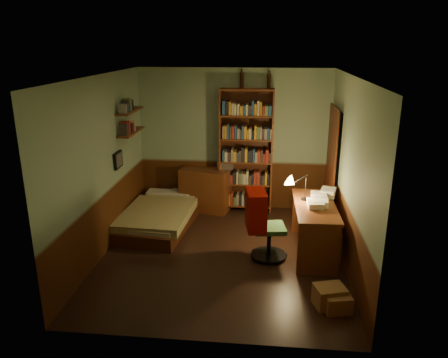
# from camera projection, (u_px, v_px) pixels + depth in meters

# --- Properties ---
(floor) EXTENTS (3.50, 4.00, 0.02)m
(floor) POSITION_uv_depth(u_px,v_px,m) (222.00, 255.00, 6.53)
(floor) COLOR black
(floor) RESTS_ON ground
(ceiling) EXTENTS (3.50, 4.00, 0.02)m
(ceiling) POSITION_uv_depth(u_px,v_px,m) (222.00, 76.00, 5.74)
(ceiling) COLOR silver
(ceiling) RESTS_ON wall_back
(wall_back) EXTENTS (3.50, 0.02, 2.60)m
(wall_back) POSITION_uv_depth(u_px,v_px,m) (234.00, 140.00, 8.04)
(wall_back) COLOR gray
(wall_back) RESTS_ON ground
(wall_left) EXTENTS (0.02, 4.00, 2.60)m
(wall_left) POSITION_uv_depth(u_px,v_px,m) (101.00, 167.00, 6.31)
(wall_left) COLOR gray
(wall_left) RESTS_ON ground
(wall_right) EXTENTS (0.02, 4.00, 2.60)m
(wall_right) POSITION_uv_depth(u_px,v_px,m) (350.00, 175.00, 5.97)
(wall_right) COLOR gray
(wall_right) RESTS_ON ground
(wall_front) EXTENTS (3.50, 0.02, 2.60)m
(wall_front) POSITION_uv_depth(u_px,v_px,m) (200.00, 229.00, 4.23)
(wall_front) COLOR gray
(wall_front) RESTS_ON ground
(doorway) EXTENTS (0.06, 0.90, 2.00)m
(doorway) POSITION_uv_depth(u_px,v_px,m) (333.00, 169.00, 7.29)
(doorway) COLOR black
(doorway) RESTS_ON ground
(door_trim) EXTENTS (0.02, 0.98, 2.08)m
(door_trim) POSITION_uv_depth(u_px,v_px,m) (330.00, 169.00, 7.30)
(door_trim) COLOR #3E1B0D
(door_trim) RESTS_ON ground
(bed) EXTENTS (1.23, 2.03, 0.57)m
(bed) POSITION_uv_depth(u_px,v_px,m) (159.00, 209.00, 7.48)
(bed) COLOR olive
(bed) RESTS_ON ground
(dresser) EXTENTS (0.97, 0.64, 0.79)m
(dresser) POSITION_uv_depth(u_px,v_px,m) (205.00, 190.00, 8.14)
(dresser) COLOR #5A2A13
(dresser) RESTS_ON ground
(mini_stereo) EXTENTS (0.30, 0.23, 0.16)m
(mini_stereo) POSITION_uv_depth(u_px,v_px,m) (226.00, 164.00, 8.07)
(mini_stereo) COLOR #B2B2B7
(mini_stereo) RESTS_ON dresser
(bookshelf) EXTENTS (0.97, 0.31, 2.25)m
(bookshelf) POSITION_uv_depth(u_px,v_px,m) (246.00, 152.00, 7.92)
(bookshelf) COLOR #5A2A13
(bookshelf) RESTS_ON ground
(bottle_left) EXTENTS (0.08, 0.08, 0.27)m
(bottle_left) POSITION_uv_depth(u_px,v_px,m) (242.00, 80.00, 7.65)
(bottle_left) COLOR black
(bottle_left) RESTS_ON bookshelf
(bottle_right) EXTENTS (0.08, 0.08, 0.24)m
(bottle_right) POSITION_uv_depth(u_px,v_px,m) (269.00, 81.00, 7.61)
(bottle_right) COLOR black
(bottle_right) RESTS_ON bookshelf
(desk) EXTENTS (0.61, 1.43, 0.76)m
(desk) POSITION_uv_depth(u_px,v_px,m) (314.00, 229.00, 6.49)
(desk) COLOR #5A2A13
(desk) RESTS_ON ground
(paper_stack) EXTENTS (0.28, 0.33, 0.12)m
(paper_stack) POSITION_uv_depth(u_px,v_px,m) (328.00, 193.00, 6.71)
(paper_stack) COLOR silver
(paper_stack) RESTS_ON desk
(desk_lamp) EXTENTS (0.22, 0.22, 0.57)m
(desk_lamp) POSITION_uv_depth(u_px,v_px,m) (306.00, 182.00, 6.48)
(desk_lamp) COLOR black
(desk_lamp) RESTS_ON desk
(office_chair) EXTENTS (0.55, 0.50, 0.98)m
(office_chair) POSITION_uv_depth(u_px,v_px,m) (269.00, 227.00, 6.28)
(office_chair) COLOR #2B592D
(office_chair) RESTS_ON ground
(red_jacket) EXTENTS (0.35, 0.52, 0.56)m
(red_jacket) POSITION_uv_depth(u_px,v_px,m) (267.00, 176.00, 6.01)
(red_jacket) COLOR #A70E04
(red_jacket) RESTS_ON office_chair
(wall_shelf_lower) EXTENTS (0.20, 0.90, 0.03)m
(wall_shelf_lower) POSITION_uv_depth(u_px,v_px,m) (131.00, 132.00, 7.25)
(wall_shelf_lower) COLOR #5A2A13
(wall_shelf_lower) RESTS_ON wall_left
(wall_shelf_upper) EXTENTS (0.20, 0.90, 0.03)m
(wall_shelf_upper) POSITION_uv_depth(u_px,v_px,m) (130.00, 111.00, 7.15)
(wall_shelf_upper) COLOR #5A2A13
(wall_shelf_upper) RESTS_ON wall_left
(framed_picture) EXTENTS (0.04, 0.32, 0.26)m
(framed_picture) POSITION_uv_depth(u_px,v_px,m) (118.00, 160.00, 6.89)
(framed_picture) COLOR black
(framed_picture) RESTS_ON wall_left
(cardboard_box_a) EXTENTS (0.41, 0.37, 0.26)m
(cardboard_box_a) POSITION_uv_depth(u_px,v_px,m) (330.00, 296.00, 5.21)
(cardboard_box_a) COLOR olive
(cardboard_box_a) RESTS_ON ground
(cardboard_box_b) EXTENTS (0.34, 0.30, 0.21)m
(cardboard_box_b) POSITION_uv_depth(u_px,v_px,m) (337.00, 303.00, 5.13)
(cardboard_box_b) COLOR olive
(cardboard_box_b) RESTS_ON ground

